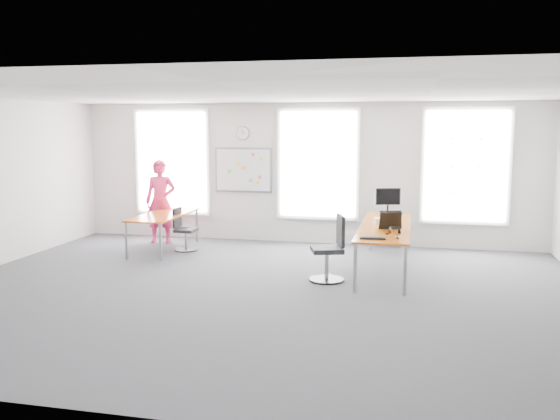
% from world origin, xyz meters
% --- Properties ---
extents(floor, '(10.00, 10.00, 0.00)m').
position_xyz_m(floor, '(0.00, 0.00, 0.00)').
color(floor, '#29292E').
rests_on(floor, ground).
extents(ceiling, '(10.00, 10.00, 0.00)m').
position_xyz_m(ceiling, '(0.00, 0.00, 3.00)').
color(ceiling, white).
rests_on(ceiling, ground).
extents(wall_back, '(10.00, 0.00, 10.00)m').
position_xyz_m(wall_back, '(0.00, 4.00, 1.50)').
color(wall_back, silver).
rests_on(wall_back, ground).
extents(wall_front, '(10.00, 0.00, 10.00)m').
position_xyz_m(wall_front, '(0.00, -4.00, 1.50)').
color(wall_front, silver).
rests_on(wall_front, ground).
extents(window_left, '(1.60, 0.06, 2.20)m').
position_xyz_m(window_left, '(-3.00, 3.97, 1.70)').
color(window_left, white).
rests_on(window_left, wall_back).
extents(window_mid, '(1.60, 0.06, 2.20)m').
position_xyz_m(window_mid, '(0.30, 3.97, 1.70)').
color(window_mid, white).
rests_on(window_mid, wall_back).
extents(window_right, '(1.60, 0.06, 2.20)m').
position_xyz_m(window_right, '(3.30, 3.97, 1.70)').
color(window_right, white).
rests_on(window_right, wall_back).
extents(desk_right, '(0.86, 3.23, 0.79)m').
position_xyz_m(desk_right, '(1.83, 1.89, 0.73)').
color(desk_right, '#AB4517').
rests_on(desk_right, ground).
extents(desk_left, '(0.81, 2.03, 0.74)m').
position_xyz_m(desk_left, '(-2.63, 2.59, 0.68)').
color(desk_left, '#AB4517').
rests_on(desk_left, ground).
extents(chair_right, '(0.62, 0.61, 1.08)m').
position_xyz_m(chair_right, '(1.01, 0.92, 0.47)').
color(chair_right, black).
rests_on(chair_right, ground).
extents(chair_left, '(0.46, 0.46, 0.87)m').
position_xyz_m(chair_left, '(-2.23, 2.62, 0.38)').
color(chair_left, black).
rests_on(chair_left, ground).
extents(person, '(0.72, 0.54, 1.79)m').
position_xyz_m(person, '(-3.01, 3.30, 0.90)').
color(person, '#C82153').
rests_on(person, ground).
extents(whiteboard, '(1.20, 0.03, 0.90)m').
position_xyz_m(whiteboard, '(-1.35, 3.97, 1.55)').
color(whiteboard, white).
rests_on(whiteboard, wall_back).
extents(wall_clock, '(0.30, 0.04, 0.30)m').
position_xyz_m(wall_clock, '(-1.35, 3.97, 2.35)').
color(wall_clock, gray).
rests_on(wall_clock, wall_back).
extents(keyboard, '(0.40, 0.16, 0.02)m').
position_xyz_m(keyboard, '(1.70, 0.60, 0.79)').
color(keyboard, black).
rests_on(keyboard, desk_right).
extents(mouse, '(0.07, 0.11, 0.04)m').
position_xyz_m(mouse, '(2.07, 0.71, 0.81)').
color(mouse, black).
rests_on(mouse, desk_right).
extents(lens_cap, '(0.07, 0.07, 0.01)m').
position_xyz_m(lens_cap, '(1.90, 1.05, 0.79)').
color(lens_cap, black).
rests_on(lens_cap, desk_right).
extents(headphones, '(0.19, 0.10, 0.11)m').
position_xyz_m(headphones, '(2.01, 1.15, 0.84)').
color(headphones, black).
rests_on(headphones, desk_right).
extents(laptop_sleeve, '(0.39, 0.32, 0.31)m').
position_xyz_m(laptop_sleeve, '(1.93, 1.52, 0.94)').
color(laptop_sleeve, black).
rests_on(laptop_sleeve, desk_right).
extents(paper_stack, '(0.35, 0.29, 0.10)m').
position_xyz_m(paper_stack, '(1.78, 2.06, 0.84)').
color(paper_stack, beige).
rests_on(paper_stack, desk_right).
extents(monitor, '(0.47, 0.20, 0.54)m').
position_xyz_m(monitor, '(1.81, 3.03, 1.11)').
color(monitor, black).
rests_on(monitor, desk_right).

